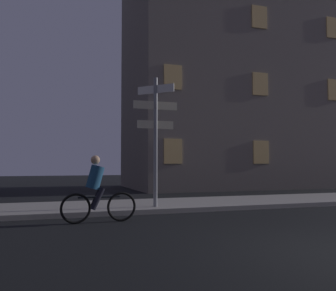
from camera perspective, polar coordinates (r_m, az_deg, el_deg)
sidewalk_kerb at (r=12.34m, az=2.54°, el=-9.05°), size 40.00×3.05×0.14m
signpost at (r=11.02m, az=-1.94°, el=2.41°), size 1.36×0.89×3.85m
cyclist at (r=9.06m, az=-10.90°, el=-6.97°), size 1.82×0.34×1.61m
building_right_block at (r=23.75m, az=9.59°, el=15.11°), size 12.21×6.46×17.40m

